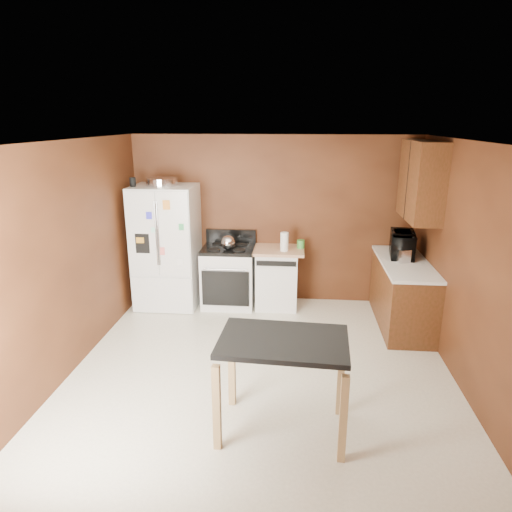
# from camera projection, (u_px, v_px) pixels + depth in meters

# --- Properties ---
(floor) EXTENTS (4.50, 4.50, 0.00)m
(floor) POSITION_uv_depth(u_px,v_px,m) (261.00, 373.00, 5.06)
(floor) COLOR white
(floor) RESTS_ON ground
(ceiling) EXTENTS (4.50, 4.50, 0.00)m
(ceiling) POSITION_uv_depth(u_px,v_px,m) (262.00, 141.00, 4.34)
(ceiling) COLOR white
(ceiling) RESTS_ON ground
(wall_back) EXTENTS (4.20, 0.00, 4.20)m
(wall_back) POSITION_uv_depth(u_px,v_px,m) (273.00, 220.00, 6.85)
(wall_back) COLOR #5D3018
(wall_back) RESTS_ON ground
(wall_front) EXTENTS (4.20, 0.00, 4.20)m
(wall_front) POSITION_uv_depth(u_px,v_px,m) (229.00, 389.00, 2.55)
(wall_front) COLOR #5D3018
(wall_front) RESTS_ON ground
(wall_left) EXTENTS (0.00, 4.50, 4.50)m
(wall_left) POSITION_uv_depth(u_px,v_px,m) (66.00, 261.00, 4.88)
(wall_left) COLOR #5D3018
(wall_left) RESTS_ON ground
(wall_right) EXTENTS (0.00, 4.50, 4.50)m
(wall_right) POSITION_uv_depth(u_px,v_px,m) (472.00, 272.00, 4.52)
(wall_right) COLOR #5D3018
(wall_right) RESTS_ON ground
(roasting_pan) EXTENTS (0.44, 0.44, 0.11)m
(roasting_pan) POSITION_uv_depth(u_px,v_px,m) (162.00, 182.00, 6.45)
(roasting_pan) COLOR silver
(roasting_pan) RESTS_ON refrigerator
(pen_cup) EXTENTS (0.09, 0.09, 0.13)m
(pen_cup) POSITION_uv_depth(u_px,v_px,m) (133.00, 182.00, 6.36)
(pen_cup) COLOR black
(pen_cup) RESTS_ON refrigerator
(kettle) EXTENTS (0.21, 0.21, 0.21)m
(kettle) POSITION_uv_depth(u_px,v_px,m) (228.00, 243.00, 6.56)
(kettle) COLOR silver
(kettle) RESTS_ON gas_range
(paper_towel) EXTENTS (0.14, 0.14, 0.27)m
(paper_towel) POSITION_uv_depth(u_px,v_px,m) (284.00, 242.00, 6.51)
(paper_towel) COLOR white
(paper_towel) RESTS_ON dishwasher
(green_canister) EXTENTS (0.13, 0.13, 0.12)m
(green_canister) POSITION_uv_depth(u_px,v_px,m) (301.00, 244.00, 6.68)
(green_canister) COLOR green
(green_canister) RESTS_ON dishwasher
(toaster) EXTENTS (0.22, 0.27, 0.17)m
(toaster) POSITION_uv_depth(u_px,v_px,m) (401.00, 255.00, 6.03)
(toaster) COLOR silver
(toaster) RESTS_ON right_cabinets
(microwave) EXTENTS (0.45, 0.60, 0.31)m
(microwave) POSITION_uv_depth(u_px,v_px,m) (402.00, 245.00, 6.22)
(microwave) COLOR black
(microwave) RESTS_ON right_cabinets
(refrigerator) EXTENTS (0.90, 0.80, 1.80)m
(refrigerator) POSITION_uv_depth(u_px,v_px,m) (167.00, 247.00, 6.72)
(refrigerator) COLOR white
(refrigerator) RESTS_ON ground
(gas_range) EXTENTS (0.76, 0.68, 1.10)m
(gas_range) POSITION_uv_depth(u_px,v_px,m) (229.00, 275.00, 6.82)
(gas_range) COLOR white
(gas_range) RESTS_ON ground
(dishwasher) EXTENTS (0.78, 0.63, 0.89)m
(dishwasher) POSITION_uv_depth(u_px,v_px,m) (277.00, 277.00, 6.78)
(dishwasher) COLOR white
(dishwasher) RESTS_ON ground
(right_cabinets) EXTENTS (0.63, 1.58, 2.45)m
(right_cabinets) POSITION_uv_depth(u_px,v_px,m) (408.00, 260.00, 6.05)
(right_cabinets) COLOR brown
(right_cabinets) RESTS_ON ground
(island) EXTENTS (1.14, 0.79, 0.91)m
(island) POSITION_uv_depth(u_px,v_px,m) (283.00, 355.00, 3.93)
(island) COLOR black
(island) RESTS_ON ground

